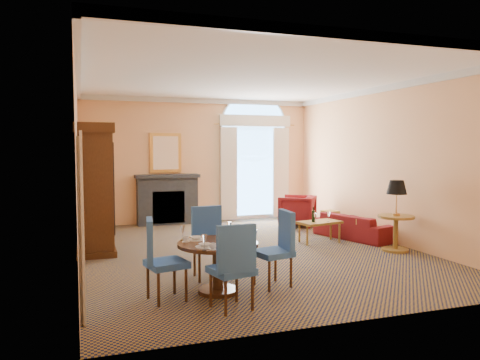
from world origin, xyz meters
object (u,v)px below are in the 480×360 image
object	(u,v)px
side_table	(396,208)
coffee_table	(319,223)
sofa	(354,226)
dining_table	(218,255)
armchair	(297,211)
armoire	(95,191)

from	to	relation	value
side_table	coffee_table	bearing A→B (deg)	130.26
sofa	side_table	size ratio (longest dim) A/B	1.36
dining_table	armchair	world-z (taller)	dining_table
sofa	coffee_table	size ratio (longest dim) A/B	1.88
armoire	sofa	xyz separation A→B (m)	(5.27, -0.39, -0.88)
armoire	sofa	bearing A→B (deg)	-4.28
dining_table	coffee_table	distance (m)	3.81
dining_table	sofa	size ratio (longest dim) A/B	0.61
armchair	side_table	world-z (taller)	side_table
armoire	armchair	size ratio (longest dim) A/B	2.83
armoire	side_table	xyz separation A→B (m)	(5.32, -1.71, -0.32)
side_table	dining_table	bearing A→B (deg)	-160.75
armoire	side_table	bearing A→B (deg)	-17.84
dining_table	sofa	bearing A→B (deg)	35.00
armoire	coffee_table	xyz separation A→B (m)	(4.34, -0.56, -0.73)
armchair	sofa	bearing A→B (deg)	51.18
armoire	armchair	xyz separation A→B (m)	(4.81, 1.42, -0.76)
coffee_table	side_table	size ratio (longest dim) A/B	0.73
armchair	dining_table	bearing A→B (deg)	0.21
dining_table	armchair	size ratio (longest dim) A/B	1.29
dining_table	coffee_table	bearing A→B (deg)	41.00
armchair	coffee_table	size ratio (longest dim) A/B	0.89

